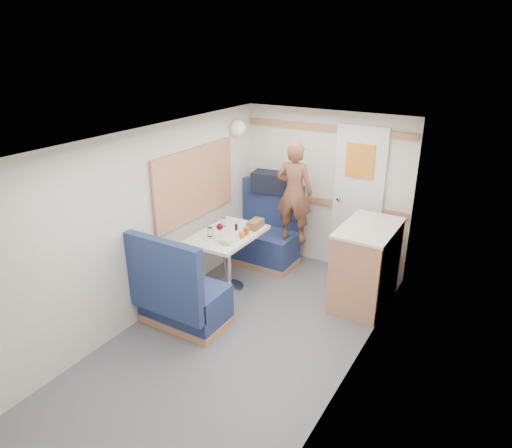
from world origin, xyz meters
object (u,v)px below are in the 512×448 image
Objects in this scene: beer_glass at (246,232)px; bench_far at (265,240)px; person at (294,192)px; tumbler_mid at (223,222)px; pepper_grinder at (236,228)px; bread_loaf at (256,224)px; bench_near at (181,299)px; dinette_table at (228,245)px; tray at (230,237)px; orange_fruit at (242,234)px; cheese_block at (226,241)px; galley_counter at (366,264)px; wine_glass at (220,227)px; duffel_bag at (273,182)px; tumbler_left at (210,232)px; dome_light at (238,128)px.

bench_far is at bearing 105.36° from beer_glass.
tumbler_mid is at bearing 36.77° from person.
pepper_grinder is 0.39× the size of bread_loaf.
bench_near reaches higher than tumbler_mid.
tray reaches higher than dinette_table.
pepper_grinder is (0.21, -0.05, -0.01)m from tumbler_mid.
orange_fruit is 0.23m from cheese_block.
galley_counter is 1.54m from tray.
wine_glass is 1.68× the size of tumbler_mid.
bench_far is 1.05m from tray.
person is 0.92m from tumbler_mid.
beer_glass is (0.23, 0.91, 0.47)m from bench_near.
bench_far reaches higher than dinette_table.
galley_counter is 1.51m from pepper_grinder.
tray is at bearing -94.19° from duffel_bag.
orange_fruit is 0.35m from bread_loaf.
tumbler_left is at bearing -169.05° from wine_glass.
bench_far and bench_near have the same top height.
person is 1.14m from tumbler_left.
cheese_block is at bearing -148.31° from galley_counter.
dome_light is 2.00× the size of tumbler_mid.
orange_fruit is 0.79× the size of pepper_grinder.
person reaches higher than pepper_grinder.
tray is at bearing -159.70° from orange_fruit.
bench_near is 10.49× the size of tumbler_mid.
bench_near is 0.85m from tumbler_left.
dome_light is at bearing -14.11° from person.
cheese_block reaches higher than tray.
duffel_bag reaches higher than wine_glass.
duffel_bag is at bearing 94.28° from pepper_grinder.
dinette_table is 0.88× the size of bench_far.
dome_light is (-0.39, -0.01, 1.45)m from bench_far.
tumbler_left is at bearing 99.71° from bench_near.
cheese_block is (0.18, -1.38, -0.27)m from duffel_bag.
bench_far is 10.35× the size of tumbler_left.
tray is at bearing 82.92° from bench_near.
tumbler_left is 0.98× the size of beer_glass.
pepper_grinder is (-0.04, 0.19, 0.04)m from tray.
duffel_bag is at bearing 82.13° from tumbler_mid.
wine_glass is at bearing -62.13° from tumbler_mid.
pepper_grinder reaches higher than orange_fruit.
tumbler_mid is 0.39m from beer_glass.
wine_glass reaches higher than tumbler_left.
bread_loaf is (0.19, 0.31, 0.20)m from dinette_table.
orange_fruit is at bearing 24.09° from wine_glass.
person is at bearing 63.63° from wine_glass.
orange_fruit is at bearing -76.07° from bench_far.
bench_near is at bearing -90.00° from bench_far.
tray is 0.18m from cheese_block.
person is (-1.01, 0.23, 0.60)m from galley_counter.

